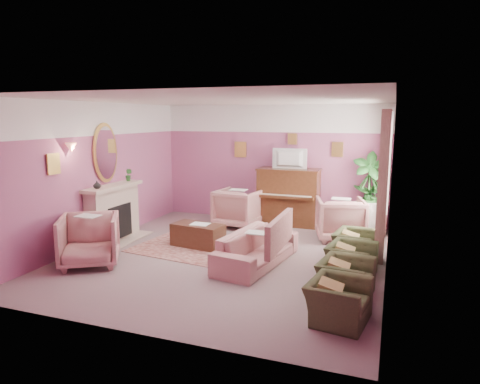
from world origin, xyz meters
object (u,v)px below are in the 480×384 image
(olive_chair_b, at_px, (346,272))
(olive_chair_c, at_px, (351,255))
(piano, at_px, (289,197))
(sofa, at_px, (257,242))
(floral_armchair_left, at_px, (238,206))
(olive_chair_d, at_px, (356,241))
(side_table, at_px, (368,217))
(olive_chair_a, at_px, (338,294))
(floral_armchair_right, at_px, (340,217))
(coffee_table, at_px, (198,235))
(floral_armchair_front, at_px, (89,238))
(television, at_px, (289,157))

(olive_chair_b, distance_m, olive_chair_c, 0.82)
(piano, distance_m, sofa, 2.91)
(sofa, bearing_deg, floral_armchair_left, 117.15)
(olive_chair_d, bearing_deg, side_table, 87.48)
(olive_chair_a, bearing_deg, floral_armchair_right, 96.49)
(coffee_table, distance_m, olive_chair_c, 3.04)
(coffee_table, xyz_separation_m, olive_chair_b, (2.98, -1.42, 0.12))
(coffee_table, relative_size, floral_armchair_front, 1.03)
(floral_armchair_left, xyz_separation_m, side_table, (2.86, 0.49, -0.13))
(floral_armchair_right, xyz_separation_m, olive_chair_b, (0.42, -2.84, -0.14))
(television, xyz_separation_m, floral_armchair_front, (-2.54, -3.85, -1.12))
(television, bearing_deg, olive_chair_a, -69.03)
(coffee_table, relative_size, olive_chair_a, 1.25)
(olive_chair_c, relative_size, olive_chair_d, 1.00)
(olive_chair_c, relative_size, side_table, 1.14)
(side_table, bearing_deg, floral_armchair_front, -138.73)
(television, height_order, side_table, television)
(olive_chair_a, height_order, side_table, side_table)
(sofa, distance_m, olive_chair_a, 2.29)
(floral_armchair_left, height_order, olive_chair_a, floral_armchair_left)
(coffee_table, bearing_deg, olive_chair_c, -11.37)
(olive_chair_b, xyz_separation_m, olive_chair_c, (0.00, 0.82, 0.00))
(floral_armchair_left, bearing_deg, side_table, 9.63)
(television, height_order, floral_armchair_right, television)
(television, distance_m, olive_chair_a, 4.98)
(floral_armchair_left, distance_m, olive_chair_c, 3.63)
(olive_chair_c, xyz_separation_m, olive_chair_d, (0.00, 0.82, 0.00))
(piano, relative_size, olive_chair_c, 1.75)
(floral_armchair_right, xyz_separation_m, side_table, (0.50, 0.80, -0.13))
(floral_armchair_left, distance_m, floral_armchair_right, 2.38)
(olive_chair_b, distance_m, olive_chair_d, 1.64)
(television, bearing_deg, floral_armchair_front, -123.38)
(piano, relative_size, coffee_table, 1.40)
(coffee_table, bearing_deg, piano, 61.42)
(floral_armchair_right, xyz_separation_m, olive_chair_c, (0.42, -2.02, -0.14))
(olive_chair_d, bearing_deg, olive_chair_a, -90.00)
(floral_armchair_right, xyz_separation_m, olive_chair_d, (0.42, -1.20, -0.14))
(floral_armchair_front, relative_size, side_table, 1.39)
(television, bearing_deg, sofa, -87.19)
(floral_armchair_front, xyz_separation_m, olive_chair_d, (4.26, 1.82, -0.14))
(coffee_table, height_order, floral_armchair_right, floral_armchair_right)
(coffee_table, bearing_deg, olive_chair_b, -25.47)
(television, distance_m, side_table, 2.20)
(coffee_table, xyz_separation_m, floral_armchair_left, (0.21, 1.73, 0.26))
(coffee_table, distance_m, floral_armchair_front, 2.07)
(side_table, bearing_deg, olive_chair_c, -91.79)
(piano, bearing_deg, floral_armchair_left, -151.45)
(sofa, distance_m, floral_armchair_front, 2.87)
(piano, height_order, olive_chair_c, piano)
(piano, bearing_deg, floral_armchair_front, -123.05)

